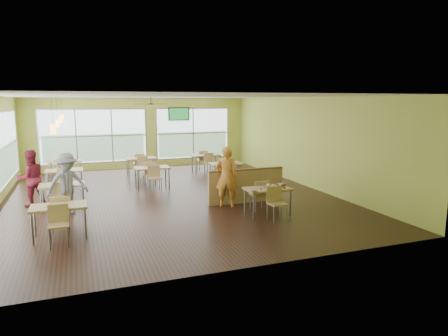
{
  "coord_description": "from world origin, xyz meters",
  "views": [
    {
      "loc": [
        -2.74,
        -12.4,
        3.06
      ],
      "look_at": [
        1.49,
        -0.99,
        1.01
      ],
      "focal_mm": 32.0,
      "sensor_mm": 36.0,
      "label": 1
    }
  ],
  "objects_px": {
    "main_table": "(268,192)",
    "man_plaid": "(226,177)",
    "half_wall_divider": "(246,186)",
    "food_basket": "(281,185)"
  },
  "relations": [
    {
      "from": "main_table",
      "to": "man_plaid",
      "type": "height_order",
      "value": "man_plaid"
    },
    {
      "from": "half_wall_divider",
      "to": "man_plaid",
      "type": "bearing_deg",
      "value": -159.95
    },
    {
      "from": "main_table",
      "to": "food_basket",
      "type": "relative_size",
      "value": 5.53
    },
    {
      "from": "main_table",
      "to": "half_wall_divider",
      "type": "distance_m",
      "value": 1.45
    },
    {
      "from": "main_table",
      "to": "half_wall_divider",
      "type": "xyz_separation_m",
      "value": [
        0.0,
        1.45,
        -0.11
      ]
    },
    {
      "from": "main_table",
      "to": "man_plaid",
      "type": "relative_size",
      "value": 0.85
    },
    {
      "from": "man_plaid",
      "to": "half_wall_divider",
      "type": "bearing_deg",
      "value": -135.64
    },
    {
      "from": "main_table",
      "to": "half_wall_divider",
      "type": "bearing_deg",
      "value": 90.0
    },
    {
      "from": "man_plaid",
      "to": "food_basket",
      "type": "relative_size",
      "value": 6.5
    },
    {
      "from": "food_basket",
      "to": "man_plaid",
      "type": "bearing_deg",
      "value": 139.01
    }
  ]
}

